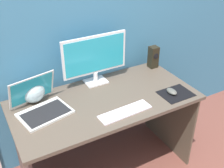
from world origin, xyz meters
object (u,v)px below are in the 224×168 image
object	(u,v)px
monitor	(95,57)
laptop	(41,105)
speaker_right	(153,57)
keyboard_external	(125,112)
fishbowl	(32,91)
mouse	(172,91)

from	to	relation	value
monitor	laptop	distance (m)	0.57
speaker_right	keyboard_external	world-z (taller)	speaker_right
fishbowl	mouse	world-z (taller)	fishbowl
speaker_right	laptop	world-z (taller)	laptop
laptop	keyboard_external	size ratio (longest dim) A/B	1.01
monitor	speaker_right	xyz separation A→B (m)	(0.58, -0.00, -0.13)
laptop	mouse	xyz separation A→B (m)	(0.96, -0.27, -0.03)
keyboard_external	laptop	bearing A→B (deg)	146.58
speaker_right	laptop	distance (m)	1.11
laptop	fishbowl	bearing A→B (deg)	93.96
laptop	keyboard_external	distance (m)	0.60
fishbowl	mouse	xyz separation A→B (m)	(0.97, -0.43, -0.07)
monitor	keyboard_external	world-z (taller)	monitor
fishbowl	keyboard_external	bearing A→B (deg)	-41.46
mouse	laptop	bearing A→B (deg)	162.55
keyboard_external	fishbowl	bearing A→B (deg)	135.91
speaker_right	keyboard_external	size ratio (longest dim) A/B	0.50
monitor	speaker_right	world-z (taller)	monitor
keyboard_external	monitor	bearing A→B (deg)	86.73
laptop	mouse	size ratio (longest dim) A/B	4.02
speaker_right	keyboard_external	bearing A→B (deg)	-140.95
keyboard_external	mouse	xyz separation A→B (m)	(0.44, 0.03, 0.02)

